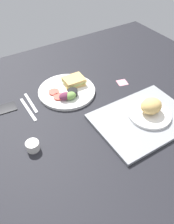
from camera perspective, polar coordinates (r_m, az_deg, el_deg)
The scene contains 9 objects.
ground_plane at distance 114.16cm, azimuth 0.06°, elevation -0.77°, with size 190.00×150.00×3.00cm, color black.
serving_tray at distance 112.05cm, azimuth 13.66°, elevation -1.73°, with size 45.00×33.00×1.60cm, color gray.
bread_plate_near at distance 112.13cm, azimuth 15.40°, elevation 0.55°, with size 20.31×20.31×8.46cm.
plate_with_salad at distance 124.88cm, azimuth -4.70°, elevation 5.48°, with size 30.63×30.63×5.40cm.
espresso_cup at distance 99.30cm, azimuth -13.28°, elevation -8.18°, with size 5.60×5.60×4.00cm, color silver.
fork at distance 122.01cm, azimuth -13.76°, elevation 2.29°, with size 17.00×1.40×0.50cm, color #B7B7BC.
knife at distance 118.51cm, azimuth -14.39°, elevation 0.71°, with size 19.00×1.40×0.50cm, color #B7B7BC.
cell_phone at distance 122.16cm, azimuth -20.44°, elevation 0.64°, with size 14.40×7.20×0.80cm, color black.
sticky_note at distance 134.09cm, azimuth 8.71°, elevation 7.25°, with size 5.60×5.60×0.12cm, color pink.
Camera 1 is at (43.28, 69.75, 77.83)cm, focal length 36.93 mm.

